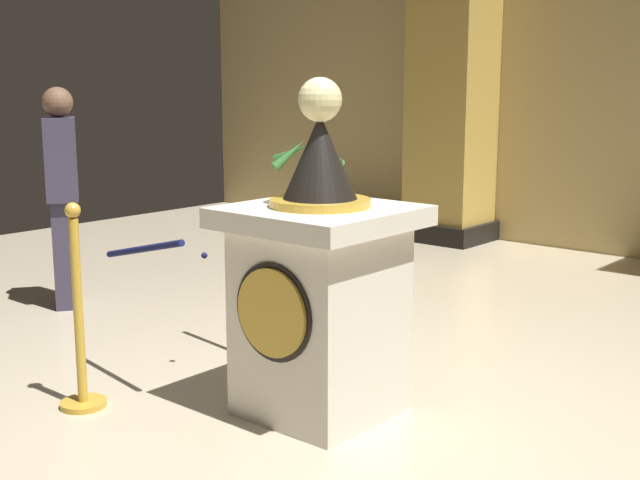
% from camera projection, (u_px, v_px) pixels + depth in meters
% --- Properties ---
extents(ground_plane, '(11.67, 11.67, 0.00)m').
position_uv_depth(ground_plane, '(302.00, 411.00, 4.33)').
color(ground_plane, beige).
extents(pedestal_clock, '(0.84, 0.84, 1.70)m').
position_uv_depth(pedestal_clock, '(319.00, 288.00, 4.20)').
color(pedestal_clock, silver).
rests_on(pedestal_clock, ground_plane).
extents(stanchion_near, '(0.24, 0.24, 1.00)m').
position_uv_depth(stanchion_near, '(308.00, 293.00, 5.34)').
color(stanchion_near, gold).
rests_on(stanchion_near, ground_plane).
extents(stanchion_far, '(0.24, 0.24, 1.08)m').
position_uv_depth(stanchion_far, '(80.00, 336.00, 4.32)').
color(stanchion_far, gold).
rests_on(stanchion_far, ground_plane).
extents(velvet_rope, '(0.89, 0.91, 0.22)m').
position_uv_depth(velvet_rope, '(204.00, 240.00, 4.75)').
color(velvet_rope, '#141947').
extents(column_left, '(0.90, 0.90, 3.85)m').
position_uv_depth(column_left, '(455.00, 57.00, 8.65)').
color(column_left, black).
rests_on(column_left, ground_plane).
extents(potted_palm_left, '(0.74, 0.64, 1.19)m').
position_uv_depth(potted_palm_left, '(309.00, 227.00, 7.78)').
color(potted_palm_left, black).
rests_on(potted_palm_left, ground_plane).
extents(bystander_guest, '(0.42, 0.38, 1.63)m').
position_uv_depth(bystander_guest, '(63.00, 193.00, 6.17)').
color(bystander_guest, '#383347').
rests_on(bystander_guest, ground_plane).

